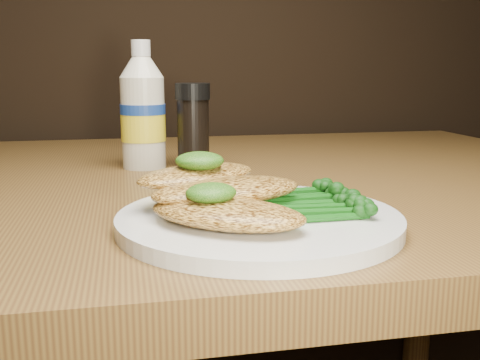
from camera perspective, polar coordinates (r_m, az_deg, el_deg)
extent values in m
cylinder|color=silver|center=(0.49, 1.95, -4.13)|extent=(0.25, 0.25, 0.01)
ellipsoid|color=gold|center=(0.45, -1.38, -3.41)|extent=(0.15, 0.14, 0.02)
ellipsoid|color=gold|center=(0.49, -1.27, -1.08)|extent=(0.15, 0.10, 0.02)
ellipsoid|color=gold|center=(0.52, -4.38, 0.47)|extent=(0.14, 0.12, 0.02)
ellipsoid|color=#0A3808|center=(0.45, -2.96, -1.30)|extent=(0.05, 0.05, 0.02)
ellipsoid|color=#0A3808|center=(0.51, -4.14, 1.96)|extent=(0.05, 0.05, 0.02)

